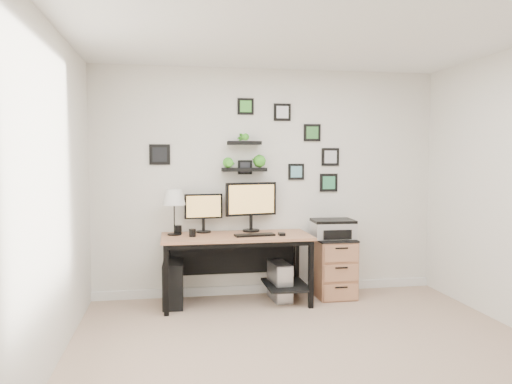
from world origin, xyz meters
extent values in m
plane|color=tan|center=(0.00, 0.00, 0.00)|extent=(4.00, 4.00, 0.00)
plane|color=white|center=(0.00, 0.00, 2.60)|extent=(4.00, 4.00, 0.00)
plane|color=silver|center=(0.00, 2.00, 1.30)|extent=(4.00, 0.00, 4.00)
plane|color=silver|center=(0.00, -2.00, 1.30)|extent=(4.00, 0.00, 4.00)
plane|color=silver|center=(-2.00, 0.00, 1.30)|extent=(0.00, 4.00, 4.00)
cube|color=white|center=(0.00, 1.99, 0.05)|extent=(4.00, 0.03, 0.10)
cube|color=#AF7653|center=(-0.43, 1.63, 0.73)|extent=(1.60, 0.70, 0.03)
cube|color=black|center=(-0.43, 1.63, 0.69)|extent=(1.54, 0.64, 0.05)
cube|color=black|center=(-0.43, 1.96, 0.46)|extent=(1.44, 0.02, 0.41)
cube|color=black|center=(0.12, 1.63, 0.18)|extent=(0.45, 0.63, 0.03)
cube|color=black|center=(-1.18, 1.33, 0.36)|extent=(0.05, 0.05, 0.72)
cube|color=black|center=(-1.18, 1.93, 0.36)|extent=(0.05, 0.05, 0.72)
cube|color=black|center=(0.32, 1.33, 0.36)|extent=(0.05, 0.05, 0.72)
cube|color=black|center=(0.32, 1.93, 0.36)|extent=(0.05, 0.05, 0.72)
cylinder|color=black|center=(-0.77, 1.88, 0.76)|extent=(0.18, 0.18, 0.02)
cylinder|color=black|center=(-0.77, 1.88, 0.83)|extent=(0.04, 0.04, 0.15)
cube|color=black|center=(-0.76, 1.87, 1.04)|extent=(0.42, 0.07, 0.28)
cube|color=tan|center=(-0.76, 1.85, 1.04)|extent=(0.38, 0.04, 0.24)
cylinder|color=black|center=(-0.23, 1.86, 0.76)|extent=(0.23, 0.23, 0.02)
cylinder|color=black|center=(-0.23, 1.86, 0.85)|extent=(0.05, 0.05, 0.17)
cube|color=black|center=(-0.23, 1.86, 1.12)|extent=(0.59, 0.15, 0.37)
cube|color=tan|center=(-0.22, 1.84, 1.12)|extent=(0.53, 0.12, 0.32)
cube|color=black|center=(-0.24, 1.54, 0.76)|extent=(0.44, 0.18, 0.02)
cube|color=black|center=(0.05, 1.52, 0.76)|extent=(0.07, 0.10, 0.03)
cylinder|color=black|center=(-1.09, 1.75, 0.76)|extent=(0.15, 0.15, 0.01)
cylinder|color=black|center=(-1.09, 1.75, 0.98)|extent=(0.01, 0.01, 0.45)
cone|color=white|center=(-1.09, 1.75, 1.16)|extent=(0.24, 0.24, 0.17)
cylinder|color=black|center=(-0.90, 1.60, 0.79)|extent=(0.07, 0.07, 0.08)
cylinder|color=black|center=(-1.04, 1.81, 0.80)|extent=(0.07, 0.07, 0.10)
cube|color=black|center=(-1.11, 1.67, 0.24)|extent=(0.23, 0.48, 0.47)
cube|color=gray|center=(0.07, 1.69, 0.21)|extent=(0.21, 0.43, 0.42)
cube|color=silver|center=(0.08, 1.48, 0.21)|extent=(0.17, 0.02, 0.39)
cube|color=#AF7653|center=(0.70, 1.73, 0.33)|extent=(0.42, 0.50, 0.65)
cube|color=black|center=(0.70, 1.73, 0.66)|extent=(0.43, 0.51, 0.02)
cube|color=#AF7653|center=(0.70, 1.47, 0.11)|extent=(0.39, 0.02, 0.18)
cylinder|color=black|center=(0.70, 1.46, 0.17)|extent=(0.14, 0.02, 0.02)
cube|color=#AF7653|center=(0.70, 1.47, 0.33)|extent=(0.39, 0.02, 0.18)
cylinder|color=black|center=(0.70, 1.46, 0.39)|extent=(0.14, 0.02, 0.02)
cube|color=#AF7653|center=(0.70, 1.47, 0.54)|extent=(0.39, 0.02, 0.18)
cylinder|color=black|center=(0.70, 1.46, 0.60)|extent=(0.14, 0.02, 0.02)
cube|color=silver|center=(0.70, 1.74, 0.76)|extent=(0.48, 0.38, 0.18)
cube|color=black|center=(0.70, 1.74, 0.87)|extent=(0.48, 0.38, 0.03)
cube|color=black|center=(0.69, 1.55, 0.74)|extent=(0.32, 0.03, 0.11)
cube|color=black|center=(-0.30, 1.91, 1.45)|extent=(0.50, 0.18, 0.04)
cube|color=black|center=(-0.30, 1.90, 1.75)|extent=(0.38, 0.15, 0.04)
imported|color=green|center=(-0.47, 1.91, 1.60)|extent=(0.15, 0.12, 0.27)
imported|color=green|center=(-0.13, 1.91, 1.60)|extent=(0.15, 0.15, 0.27)
imported|color=green|center=(-0.30, 1.90, 1.90)|extent=(0.13, 0.09, 0.25)
cube|color=black|center=(0.74, 1.99, 1.59)|extent=(0.21, 0.02, 0.21)
cube|color=silver|center=(0.74, 1.98, 1.59)|extent=(0.15, 0.00, 0.15)
cube|color=black|center=(0.72, 1.99, 1.29)|extent=(0.21, 0.02, 0.21)
cube|color=#338E5C|center=(0.72, 1.98, 1.29)|extent=(0.15, 0.00, 0.15)
cube|color=black|center=(0.16, 1.99, 2.11)|extent=(0.20, 0.02, 0.20)
cube|color=silver|center=(0.16, 1.98, 2.11)|extent=(0.14, 0.00, 0.14)
cube|color=black|center=(-0.28, 1.99, 1.47)|extent=(0.16, 0.02, 0.16)
cube|color=#2E2E34|center=(-0.28, 1.98, 1.47)|extent=(0.11, 0.00, 0.11)
cube|color=black|center=(0.51, 1.99, 1.87)|extent=(0.20, 0.02, 0.20)
cube|color=#397B38|center=(0.51, 1.98, 1.87)|extent=(0.14, 0.00, 0.14)
cube|color=black|center=(-1.24, 1.99, 1.62)|extent=(0.23, 0.02, 0.23)
cube|color=black|center=(-1.24, 1.98, 1.62)|extent=(0.16, 0.00, 0.16)
cube|color=black|center=(-0.27, 1.99, 2.17)|extent=(0.18, 0.02, 0.18)
cube|color=green|center=(-0.27, 1.98, 2.17)|extent=(0.13, 0.00, 0.13)
cube|color=black|center=(0.32, 1.99, 1.42)|extent=(0.19, 0.02, 0.19)
cube|color=#62A1AD|center=(0.32, 1.98, 1.42)|extent=(0.13, 0.00, 0.13)
camera|label=1|loc=(-1.13, -3.66, 1.59)|focal=35.00mm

